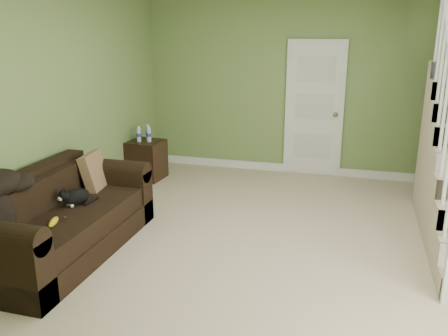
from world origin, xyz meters
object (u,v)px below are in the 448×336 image
Objects in this scene: sofa at (62,222)px; side_table at (146,159)px; cat at (76,197)px; banana at (54,222)px.

sofa reaches higher than side_table.
cat is 0.52m from banana.
side_table is 2.35m from cat.
side_table is 1.80× the size of cat.
side_table is at bearing 95.26° from sofa.
sofa reaches higher than cat.
sofa is 10.11× the size of banana.
sofa is at bearing -84.74° from side_table.
banana is at bearing -59.60° from cat.
side_table is at bearing 117.72° from cat.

